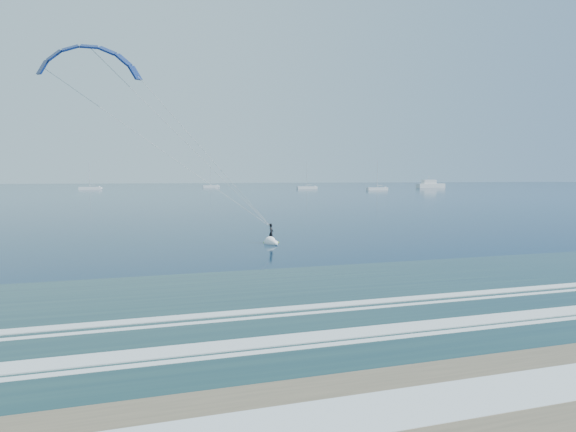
# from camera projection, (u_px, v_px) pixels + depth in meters

# --- Properties ---
(ground) EXTENTS (900.00, 900.00, 0.00)m
(ground) POSITION_uv_depth(u_px,v_px,m) (562.00, 377.00, 14.65)
(ground) COLOR #082745
(ground) RESTS_ON ground
(kitesurfer_rig) EXTENTS (19.87, 6.09, 16.04)m
(kitesurfer_rig) POSITION_uv_depth(u_px,v_px,m) (187.00, 144.00, 39.58)
(kitesurfer_rig) COLOR #97F11C
(kitesurfer_rig) RESTS_ON ground
(motor_yacht) EXTENTS (14.98, 4.00, 6.20)m
(motor_yacht) POSITION_uv_depth(u_px,v_px,m) (430.00, 185.00, 263.66)
(motor_yacht) COLOR white
(motor_yacht) RESTS_ON ground
(sailboat_1) EXTENTS (9.25, 2.40, 12.40)m
(sailboat_1) POSITION_uv_depth(u_px,v_px,m) (90.00, 188.00, 226.49)
(sailboat_1) COLOR white
(sailboat_1) RESTS_ON ground
(sailboat_2) EXTENTS (8.30, 2.40, 11.35)m
(sailboat_2) POSITION_uv_depth(u_px,v_px,m) (211.00, 186.00, 272.21)
(sailboat_2) COLOR white
(sailboat_2) RESTS_ON ground
(sailboat_3) EXTENTS (9.55, 2.40, 12.91)m
(sailboat_3) POSITION_uv_depth(u_px,v_px,m) (307.00, 187.00, 240.32)
(sailboat_3) COLOR white
(sailboat_3) RESTS_ON ground
(sailboat_4) EXTENTS (9.24, 2.40, 12.45)m
(sailboat_4) POSITION_uv_depth(u_px,v_px,m) (377.00, 189.00, 217.43)
(sailboat_4) COLOR white
(sailboat_4) RESTS_ON ground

